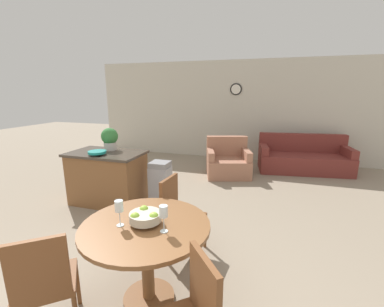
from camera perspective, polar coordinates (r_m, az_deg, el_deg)
wall_back at (r=7.34m, az=8.76°, el=9.40°), size 8.00×0.09×2.70m
dining_table at (r=2.39m, az=-10.07°, el=-18.80°), size 1.11×1.11×0.77m
dining_chair_near_left at (r=2.39m, az=-29.99°, el=-23.33°), size 0.59×0.59×0.91m
dining_chair_far_side at (r=3.06m, az=-3.08°, el=-12.87°), size 0.46×0.46×0.91m
fruit_bowl at (r=2.27m, az=-10.38°, el=-13.62°), size 0.27×0.27×0.13m
wine_glass_left at (r=2.25m, az=-15.91°, el=-11.40°), size 0.07×0.07×0.23m
wine_glass_right at (r=2.10m, az=-6.35°, el=-12.90°), size 0.07×0.07×0.23m
kitchen_island at (r=4.61m, az=-18.19°, el=-5.07°), size 1.23×0.75×0.89m
teal_bowl at (r=4.35m, az=-20.33°, el=0.26°), size 0.28×0.28×0.06m
potted_plant at (r=4.62m, az=-17.83°, el=3.24°), size 0.28×0.28×0.38m
trash_bin at (r=4.34m, az=-7.02°, el=-6.68°), size 0.32×0.30×0.75m
couch at (r=6.72m, az=23.47°, el=-1.12°), size 2.14×1.13×0.86m
armchair at (r=5.90m, az=7.95°, el=-2.04°), size 1.14×1.05×0.86m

